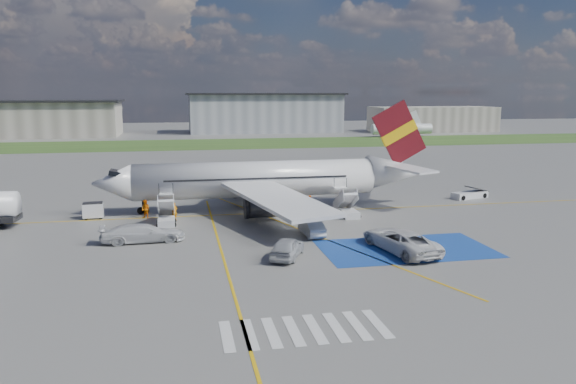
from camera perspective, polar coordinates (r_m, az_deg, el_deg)
name	(u,v)px	position (r m, az deg, el deg)	size (l,w,h in m)	color
ground	(278,243)	(48.42, -1.02, -5.15)	(400.00, 400.00, 0.00)	#60605E
grass_strip	(211,144)	(141.79, -7.88, 4.85)	(400.00, 30.00, 0.01)	#2D4C1E
taxiway_line_main	(258,213)	(59.93, -3.06, -2.18)	(120.00, 0.20, 0.01)	gold
taxiway_line_cross	(231,285)	(38.30, -5.79, -9.37)	(0.20, 60.00, 0.01)	gold
taxiway_line_diag	(258,213)	(59.93, -3.06, -2.18)	(0.20, 60.00, 0.01)	gold
staging_box	(406,249)	(47.51, 11.87, -5.67)	(14.00, 8.00, 0.01)	navy
crosswalk	(304,330)	(31.41, 1.66, -13.82)	(9.00, 4.00, 0.01)	silver
terminal_west	(12,119)	(182.24, -26.27, 6.63)	(60.00, 22.00, 10.00)	gray
terminal_centre	(265,113)	(183.29, -2.38, 7.98)	(48.00, 18.00, 12.00)	gray
terminal_east	(432,119)	(193.07, 14.44, 7.19)	(40.00, 16.00, 8.00)	gray
airliner	(269,179)	(61.48, -1.97, 1.35)	(36.81, 32.95, 11.92)	silver
airstairs_fwd	(166,218)	(56.02, -12.25, -2.62)	(1.90, 5.20, 3.60)	silver
airstairs_aft	(348,211)	(58.60, 6.15, -1.89)	(1.90, 5.20, 3.60)	silver
gpu_cart	(93,211)	(60.64, -19.19, -1.86)	(2.13, 1.48, 1.69)	silver
belt_loader	(470,195)	(71.93, 17.98, -0.30)	(5.20, 2.93, 1.50)	silver
car_silver_a	(287,248)	(43.86, -0.09, -5.66)	(1.94, 4.82, 1.64)	#AAACB2
car_silver_b	(312,228)	(50.64, 2.43, -3.64)	(1.51, 4.34, 1.43)	#ABAEB2
van_white_a	(400,236)	(46.52, 11.32, -4.44)	(2.99, 6.49, 2.43)	silver
van_white_b	(142,230)	(49.94, -14.57, -3.78)	(2.16, 5.32, 2.08)	silver
crew_fwd	(175,211)	(57.59, -11.46, -1.94)	(0.67, 0.44, 1.84)	orange
crew_nose	(146,209)	(59.20, -14.26, -1.69)	(0.93, 0.73, 1.92)	orange
crew_aft	(310,204)	(59.65, 2.23, -1.26)	(1.16, 0.48, 1.98)	#E85E0C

